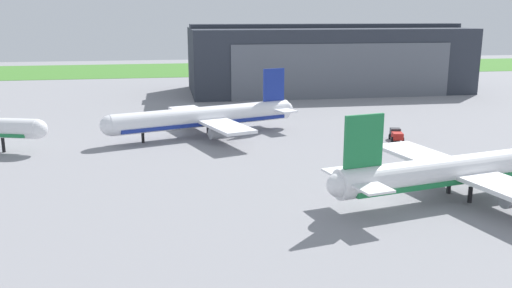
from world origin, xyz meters
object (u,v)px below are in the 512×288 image
(maintenance_hangar, at_px, (327,59))
(airliner_far_right, at_px, (205,117))
(ops_van, at_px, (396,135))
(airliner_near_left, at_px, (470,169))

(maintenance_hangar, bearing_deg, airliner_far_right, -125.96)
(maintenance_hangar, height_order, ops_van, maintenance_hangar)
(airliner_near_left, distance_m, ops_van, 32.41)
(maintenance_hangar, relative_size, ops_van, 18.69)
(airliner_far_right, distance_m, ops_van, 36.74)
(maintenance_hangar, xyz_separation_m, ops_van, (-6.22, -67.09, -8.48))
(airliner_far_right, relative_size, ops_van, 8.67)
(airliner_far_right, relative_size, airliner_near_left, 0.91)
(maintenance_hangar, bearing_deg, ops_van, -95.30)
(airliner_near_left, bearing_deg, ops_van, 83.02)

